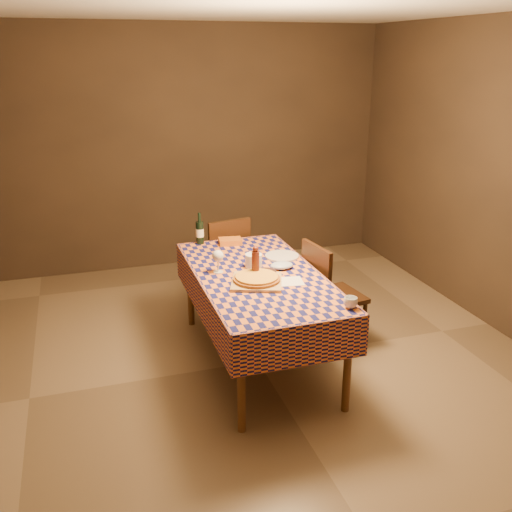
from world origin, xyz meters
name	(u,v)px	position (x,y,z in m)	size (l,w,h in m)	color
room	(258,201)	(0.00, 0.00, 1.35)	(5.00, 5.10, 2.70)	brown
dining_table	(258,283)	(0.00, 0.00, 0.69)	(0.94, 1.84, 0.77)	brown
cutting_board	(257,282)	(-0.07, -0.17, 0.78)	(0.37, 0.37, 0.02)	tan
pizza	(257,278)	(-0.07, -0.17, 0.81)	(0.44, 0.44, 0.04)	brown
pepper_mill	(256,263)	(-0.04, -0.06, 0.89)	(0.08, 0.08, 0.25)	#4D1C12
bowl	(266,274)	(0.03, -0.09, 0.80)	(0.17, 0.17, 0.05)	#604651
wine_glass	(218,257)	(-0.28, 0.13, 0.90)	(0.10, 0.10, 0.18)	silver
wine_bottle	(200,232)	(-0.27, 0.86, 0.88)	(0.09, 0.09, 0.28)	black
deli_tub	(254,261)	(0.01, 0.14, 0.83)	(0.13, 0.13, 0.11)	silver
takeout_container	(230,241)	(-0.01, 0.77, 0.79)	(0.20, 0.14, 0.05)	#B55C17
white_plate	(282,256)	(0.31, 0.30, 0.78)	(0.28, 0.28, 0.02)	silver
tumbler	(351,303)	(0.40, -0.78, 0.81)	(0.10, 0.10, 0.07)	silver
flour_patch	(287,282)	(0.16, -0.22, 0.77)	(0.24, 0.18, 0.00)	silver
flour_bag	(282,265)	(0.21, 0.05, 0.80)	(0.18, 0.14, 0.05)	#A4B7D3
chair_far	(225,258)	(0.01, 1.08, 0.52)	(0.49, 0.50, 0.93)	black
chair_right	(327,290)	(0.63, 0.07, 0.52)	(0.48, 0.47, 0.93)	black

